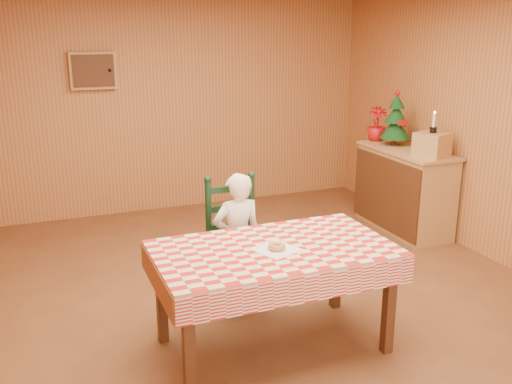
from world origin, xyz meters
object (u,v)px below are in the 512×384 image
seated_child (237,240)px  ladder_chair (235,244)px  dining_table (274,258)px  crate (432,145)px  shelf_unit (404,190)px  christmas_tree (396,121)px

seated_child → ladder_chair: bearing=-90.0°
dining_table → ladder_chair: (-0.00, 0.79, -0.18)m
crate → shelf_unit: bearing=91.2°
seated_child → christmas_tree: christmas_tree is taller
crate → dining_table: bearing=-150.5°
ladder_chair → shelf_unit: (2.37, 0.96, -0.04)m
dining_table → seated_child: 0.74m
christmas_tree → ladder_chair: bearing=-153.0°
seated_child → dining_table: bearing=90.0°
dining_table → crate: crate is taller
ladder_chair → crate: bearing=13.3°
dining_table → christmas_tree: bearing=40.0°
seated_child → shelf_unit: 2.58m
seated_child → crate: size_ratio=3.75×
seated_child → crate: (2.38, 0.62, 0.49)m
ladder_chair → shelf_unit: size_ratio=0.87×
christmas_tree → shelf_unit: bearing=-92.0°
shelf_unit → christmas_tree: 0.79m
crate → christmas_tree: bearing=90.0°
ladder_chair → crate: 2.51m
seated_child → crate: crate is taller
ladder_chair → seated_child: (0.00, -0.06, 0.06)m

